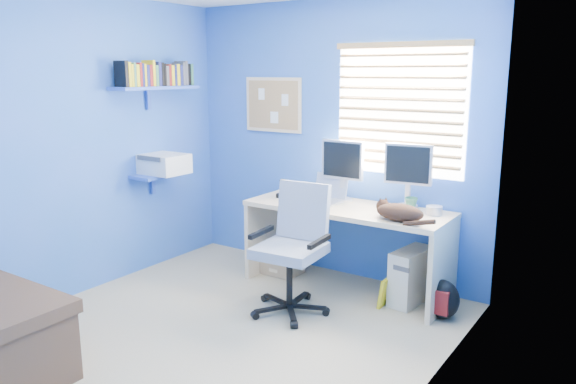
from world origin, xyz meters
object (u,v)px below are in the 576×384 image
Objects in this scene: cat at (400,212)px; laptop at (324,189)px; tower_pc at (411,276)px; office_chair at (293,265)px; desk at (346,248)px.

laptop is at bearing -172.08° from cat.
office_chair is at bearing -129.68° from tower_pc.
desk is at bearing -169.46° from tower_pc.
office_chair is (-0.72, -0.67, 0.15)m from tower_pc.
laptop is 0.86m from cat.
cat is (0.82, -0.24, -0.04)m from laptop.
tower_pc is at bearing 42.97° from office_chair.
cat is at bearing -12.75° from laptop.
laptop is 0.84m from office_chair.
tower_pc is (0.85, -0.02, -0.62)m from laptop.
cat reaches higher than desk.
laptop is (-0.26, 0.05, 0.48)m from desk.
desk is 1.74× the size of office_chair.
laptop is 0.88× the size of cat.
desk is 0.65m from office_chair.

